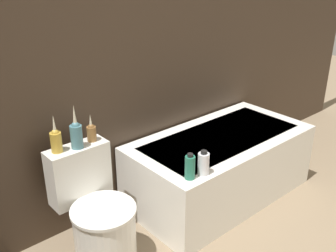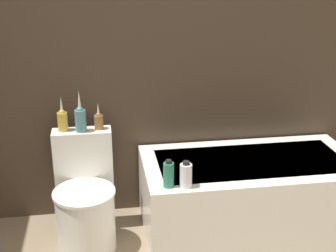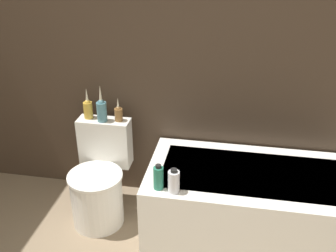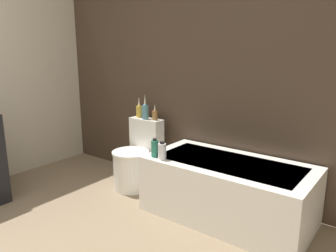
{
  "view_description": "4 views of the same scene",
  "coord_description": "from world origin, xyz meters",
  "px_view_note": "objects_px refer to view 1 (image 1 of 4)",
  "views": [
    {
      "loc": [
        -1.24,
        0.16,
        1.82
      ],
      "look_at": [
        0.14,
        1.76,
        0.88
      ],
      "focal_mm": 42.0,
      "sensor_mm": 36.0,
      "label": 1
    },
    {
      "loc": [
        -0.15,
        -0.79,
        1.84
      ],
      "look_at": [
        0.26,
        1.83,
        0.84
      ],
      "focal_mm": 50.0,
      "sensor_mm": 36.0,
      "label": 2
    },
    {
      "loc": [
        0.66,
        -0.33,
        2.0
      ],
      "look_at": [
        0.27,
        1.82,
        0.89
      ],
      "focal_mm": 42.0,
      "sensor_mm": 36.0,
      "label": 3
    },
    {
      "loc": [
        2.06,
        -0.53,
        1.49
      ],
      "look_at": [
        0.29,
        1.8,
        0.79
      ],
      "focal_mm": 35.0,
      "sensor_mm": 36.0,
      "label": 4
    }
  ],
  "objects_px": {
    "vase_silver": "(76,134)",
    "shampoo_bottle_short": "(203,163)",
    "bathtub": "(220,165)",
    "vase_bronze": "(91,132)",
    "shampoo_bottle_tall": "(190,167)",
    "vase_gold": "(56,140)",
    "toilet": "(98,220)"
  },
  "relations": [
    {
      "from": "bathtub",
      "to": "toilet",
      "type": "height_order",
      "value": "toilet"
    },
    {
      "from": "bathtub",
      "to": "vase_bronze",
      "type": "distance_m",
      "value": 1.15
    },
    {
      "from": "toilet",
      "to": "vase_bronze",
      "type": "height_order",
      "value": "vase_bronze"
    },
    {
      "from": "toilet",
      "to": "shampoo_bottle_tall",
      "type": "relative_size",
      "value": 4.22
    },
    {
      "from": "vase_silver",
      "to": "vase_gold",
      "type": "bearing_deg",
      "value": 164.87
    },
    {
      "from": "shampoo_bottle_short",
      "to": "toilet",
      "type": "bearing_deg",
      "value": 153.98
    },
    {
      "from": "toilet",
      "to": "vase_silver",
      "type": "height_order",
      "value": "vase_silver"
    },
    {
      "from": "toilet",
      "to": "shampoo_bottle_short",
      "type": "bearing_deg",
      "value": -26.02
    },
    {
      "from": "shampoo_bottle_tall",
      "to": "shampoo_bottle_short",
      "type": "relative_size",
      "value": 1.04
    },
    {
      "from": "bathtub",
      "to": "shampoo_bottle_tall",
      "type": "distance_m",
      "value": 0.75
    },
    {
      "from": "toilet",
      "to": "shampoo_bottle_short",
      "type": "distance_m",
      "value": 0.74
    },
    {
      "from": "vase_bronze",
      "to": "shampoo_bottle_short",
      "type": "xyz_separation_m",
      "value": [
        0.49,
        -0.5,
        -0.19
      ]
    },
    {
      "from": "bathtub",
      "to": "shampoo_bottle_short",
      "type": "xyz_separation_m",
      "value": [
        -0.51,
        -0.3,
        0.33
      ]
    },
    {
      "from": "vase_bronze",
      "to": "bathtub",
      "type": "bearing_deg",
      "value": -11.4
    },
    {
      "from": "vase_bronze",
      "to": "toilet",
      "type": "bearing_deg",
      "value": -119.92
    },
    {
      "from": "bathtub",
      "to": "shampoo_bottle_short",
      "type": "relative_size",
      "value": 8.74
    },
    {
      "from": "bathtub",
      "to": "vase_gold",
      "type": "distance_m",
      "value": 1.36
    },
    {
      "from": "bathtub",
      "to": "vase_gold",
      "type": "bearing_deg",
      "value": 170.46
    },
    {
      "from": "bathtub",
      "to": "shampoo_bottle_tall",
      "type": "height_order",
      "value": "shampoo_bottle_tall"
    },
    {
      "from": "bathtub",
      "to": "vase_gold",
      "type": "relative_size",
      "value": 6.15
    },
    {
      "from": "vase_bronze",
      "to": "shampoo_bottle_tall",
      "type": "distance_m",
      "value": 0.65
    },
    {
      "from": "vase_silver",
      "to": "shampoo_bottle_short",
      "type": "bearing_deg",
      "value": -37.91
    },
    {
      "from": "toilet",
      "to": "vase_gold",
      "type": "xyz_separation_m",
      "value": [
        -0.12,
        0.21,
        0.51
      ]
    },
    {
      "from": "bathtub",
      "to": "toilet",
      "type": "bearing_deg",
      "value": -179.92
    },
    {
      "from": "toilet",
      "to": "shampoo_bottle_short",
      "type": "xyz_separation_m",
      "value": [
        0.61,
        -0.3,
        0.3
      ]
    },
    {
      "from": "vase_gold",
      "to": "vase_silver",
      "type": "bearing_deg",
      "value": -15.13
    },
    {
      "from": "vase_silver",
      "to": "shampoo_bottle_tall",
      "type": "xyz_separation_m",
      "value": [
        0.51,
        -0.46,
        -0.22
      ]
    },
    {
      "from": "vase_gold",
      "to": "shampoo_bottle_short",
      "type": "xyz_separation_m",
      "value": [
        0.73,
        -0.51,
        -0.21
      ]
    },
    {
      "from": "bathtub",
      "to": "vase_silver",
      "type": "distance_m",
      "value": 1.26
    },
    {
      "from": "vase_gold",
      "to": "vase_silver",
      "type": "distance_m",
      "value": 0.12
    },
    {
      "from": "bathtub",
      "to": "toilet",
      "type": "distance_m",
      "value": 1.11
    },
    {
      "from": "vase_silver",
      "to": "shampoo_bottle_short",
      "type": "distance_m",
      "value": 0.8
    }
  ]
}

